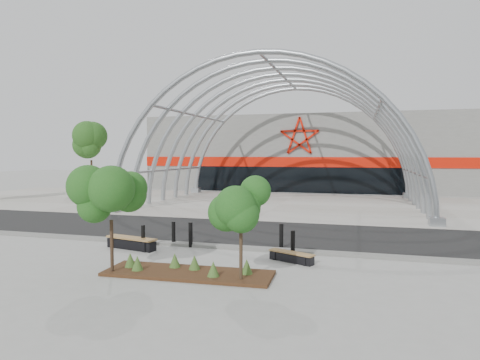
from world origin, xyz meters
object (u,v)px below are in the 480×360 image
at_px(street_tree_1, 241,209).
at_px(bench_0, 131,243).
at_px(street_tree_0, 111,198).
at_px(bench_1, 291,257).
at_px(bollard_2, 191,235).

relative_size(street_tree_1, bench_0, 1.31).
height_order(street_tree_0, bench_0, street_tree_0).
bearing_deg(bench_1, street_tree_1, -110.93).
xyz_separation_m(bench_0, bench_1, (6.74, -0.31, -0.06)).
distance_m(street_tree_0, bollard_2, 4.99).
distance_m(street_tree_0, bench_0, 4.38).
height_order(street_tree_0, bollard_2, street_tree_0).
height_order(street_tree_1, bench_1, street_tree_1).
height_order(bench_1, bollard_2, bollard_2).
bearing_deg(bench_1, street_tree_0, -149.60).
distance_m(street_tree_1, bollard_2, 5.67).
height_order(street_tree_0, bench_1, street_tree_0).
bearing_deg(bollard_2, street_tree_0, -101.60).
xyz_separation_m(street_tree_1, bollard_2, (-3.39, 4.20, -1.74)).
xyz_separation_m(street_tree_1, bench_1, (1.11, 2.89, -2.09)).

